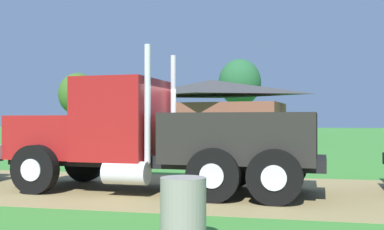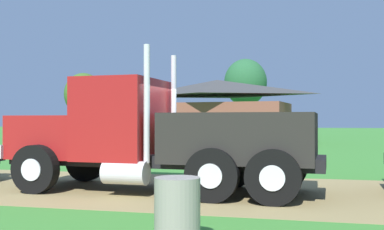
{
  "view_description": "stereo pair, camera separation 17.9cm",
  "coord_description": "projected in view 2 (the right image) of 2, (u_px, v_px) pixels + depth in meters",
  "views": [
    {
      "loc": [
        2.65,
        -11.13,
        1.69
      ],
      "look_at": [
        0.07,
        0.06,
        1.82
      ],
      "focal_mm": 43.99,
      "sensor_mm": 36.0,
      "label": 1
    },
    {
      "loc": [
        2.83,
        -11.09,
        1.69
      ],
      "look_at": [
        0.07,
        0.06,
        1.82
      ],
      "focal_mm": 43.99,
      "sensor_mm": 36.0,
      "label": 2
    }
  ],
  "objects": [
    {
      "name": "ground_plane",
      "position": [
        189.0,
        190.0,
        11.42
      ],
      "size": [
        200.0,
        200.0,
        0.0
      ],
      "primitive_type": "plane",
      "color": "#3B8130"
    },
    {
      "name": "tree_mid",
      "position": [
        245.0,
        83.0,
        51.26
      ],
      "size": [
        4.65,
        4.65,
        8.41
      ],
      "color": "#513823",
      "rests_on": "ground_plane"
    },
    {
      "name": "truck_foreground_white",
      "position": [
        159.0,
        137.0,
        11.23
      ],
      "size": [
        7.68,
        2.96,
        3.37
      ],
      "color": "black",
      "rests_on": "ground_plane"
    },
    {
      "name": "shed_building",
      "position": [
        217.0,
        112.0,
        36.84
      ],
      "size": [
        11.83,
        7.42,
        4.87
      ],
      "color": "brown",
      "rests_on": "ground_plane"
    },
    {
      "name": "tree_left",
      "position": [
        84.0,
        94.0,
        42.77
      ],
      "size": [
        3.49,
        3.49,
        6.01
      ],
      "color": "#513823",
      "rests_on": "ground_plane"
    },
    {
      "name": "dirt_track",
      "position": [
        189.0,
        190.0,
        11.42
      ],
      "size": [
        120.0,
        5.91,
        0.01
      ],
      "primitive_type": "cube",
      "color": "#948150",
      "rests_on": "ground_plane"
    },
    {
      "name": "steel_barrel",
      "position": [
        177.0,
        212.0,
        6.33
      ],
      "size": [
        0.62,
        0.62,
        0.92
      ],
      "primitive_type": "cylinder",
      "color": "gray",
      "rests_on": "ground_plane"
    }
  ]
}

